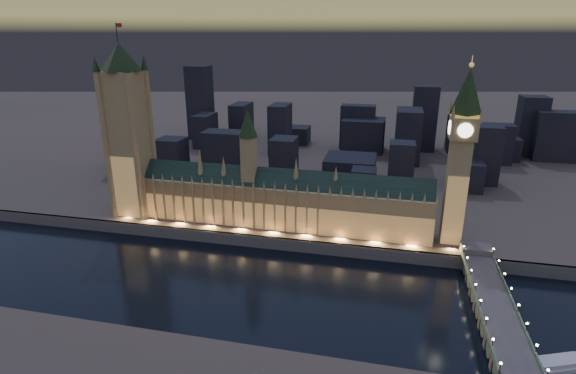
% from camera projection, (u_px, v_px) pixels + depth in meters
% --- Properties ---
extents(ground_plane, '(2000.00, 2000.00, 0.00)m').
position_uv_depth(ground_plane, '(258.00, 281.00, 251.89)').
color(ground_plane, black).
rests_on(ground_plane, ground).
extents(north_bank, '(2000.00, 960.00, 8.00)m').
position_uv_depth(north_bank, '(349.00, 116.00, 729.98)').
color(north_bank, '#434135').
rests_on(north_bank, ground).
extents(embankment_wall, '(2000.00, 2.50, 8.00)m').
position_uv_depth(embankment_wall, '(276.00, 243.00, 288.39)').
color(embankment_wall, '#4D4150').
rests_on(embankment_wall, ground).
extents(palace_of_westminster, '(202.00, 24.37, 78.00)m').
position_uv_depth(palace_of_westminster, '(277.00, 199.00, 301.09)').
color(palace_of_westminster, '#9C7947').
rests_on(palace_of_westminster, north_bank).
extents(victoria_tower, '(31.68, 31.68, 130.23)m').
position_uv_depth(victoria_tower, '(127.00, 124.00, 308.48)').
color(victoria_tower, '#9C7947').
rests_on(victoria_tower, north_bank).
extents(elizabeth_tower, '(18.00, 18.00, 112.30)m').
position_uv_depth(elizabeth_tower, '(462.00, 143.00, 263.25)').
color(elizabeth_tower, '#9C7947').
rests_on(elizabeth_tower, north_bank).
extents(westminster_bridge, '(17.20, 113.00, 15.90)m').
position_uv_depth(westminster_bridge, '(491.00, 303.00, 221.23)').
color(westminster_bridge, '#4D4150').
rests_on(westminster_bridge, ground).
extents(river_boat, '(49.21, 28.74, 4.50)m').
position_uv_depth(river_boat, '(552.00, 366.00, 185.75)').
color(river_boat, '#4D4150').
rests_on(river_boat, ground).
extents(city_backdrop, '(459.26, 215.63, 87.34)m').
position_uv_depth(city_backdrop, '(360.00, 137.00, 462.82)').
color(city_backdrop, black).
rests_on(city_backdrop, north_bank).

